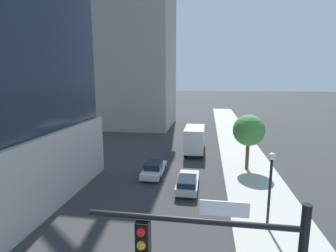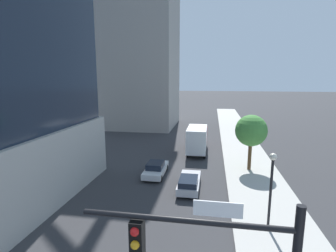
% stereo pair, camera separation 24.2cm
% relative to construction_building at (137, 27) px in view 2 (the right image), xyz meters
% --- Properties ---
extents(sidewalk, '(5.39, 120.00, 0.15)m').
position_rel_construction_building_xyz_m(sidewalk, '(18.98, -28.91, -19.20)').
color(sidewalk, '#B2AFA8').
rests_on(sidewalk, ground).
extents(construction_building, '(15.80, 15.13, 45.63)m').
position_rel_construction_building_xyz_m(construction_building, '(0.00, 0.00, 0.00)').
color(construction_building, '#9E9B93').
rests_on(construction_building, ground).
extents(street_lamp, '(0.44, 0.44, 4.91)m').
position_rel_construction_building_xyz_m(street_lamp, '(18.47, -34.96, -15.84)').
color(street_lamp, black).
rests_on(street_lamp, sidewalk).
extents(street_tree, '(3.20, 3.20, 5.73)m').
position_rel_construction_building_xyz_m(street_tree, '(18.74, -23.99, -15.03)').
color(street_tree, brown).
rests_on(street_tree, sidewalk).
extents(car_silver, '(1.78, 4.66, 1.34)m').
position_rel_construction_building_xyz_m(car_silver, '(13.01, -29.77, -18.59)').
color(car_silver, '#B7B7BC').
rests_on(car_silver, ground).
extents(car_white, '(1.81, 4.52, 1.37)m').
position_rel_construction_building_xyz_m(car_white, '(9.44, -26.88, -18.61)').
color(car_white, silver).
rests_on(car_white, ground).
extents(box_truck, '(2.35, 7.36, 3.46)m').
position_rel_construction_building_xyz_m(box_truck, '(13.01, -18.11, -17.38)').
color(box_truck, '#B21E1E').
rests_on(box_truck, ground).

